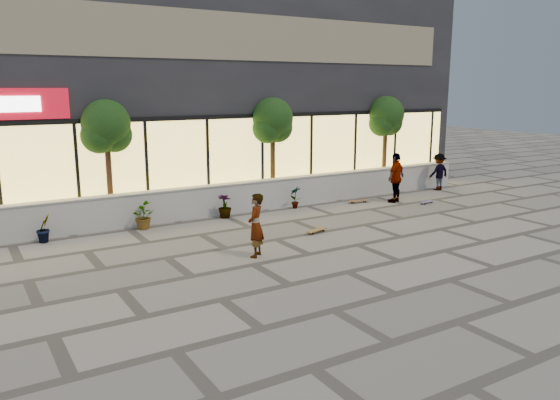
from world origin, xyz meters
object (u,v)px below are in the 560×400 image
tree_east (386,119)px  skater_right_near (396,178)px  skater_right_far (439,172)px  tree_midwest (106,130)px  skater_center (256,225)px  tree_mideast (273,123)px  skateboard_right_far (427,202)px  skateboard_right_near (359,201)px  skateboard_center (317,230)px

tree_east → skater_right_near: bearing=-122.7°
skater_right_near → skater_right_far: 3.43m
tree_midwest → skater_center: bearing=-67.9°
tree_midwest → tree_mideast: size_ratio=1.00×
tree_midwest → skateboard_right_far: size_ratio=5.25×
skater_right_near → skater_right_far: skater_right_near is taller
tree_midwest → skateboard_right_near: bearing=-11.1°
tree_mideast → skater_center: size_ratio=2.37×
skater_center → skater_right_near: (7.76, 3.18, 0.11)m
tree_east → skater_right_near: 3.45m
tree_midwest → skateboard_center: size_ratio=4.81×
skateboard_right_near → skateboard_right_far: bearing=-25.4°
skateboard_center → skateboard_right_near: bearing=20.4°
tree_mideast → skater_right_far: 7.76m
skater_right_far → skateboard_center: skater_right_far is taller
skater_center → skateboard_right_far: 8.95m
skater_right_near → skater_right_far: (3.30, 0.93, -0.17)m
skater_right_near → skateboard_right_far: (0.83, -0.82, -0.87)m
tree_midwest → skater_right_far: bearing=-6.0°
skateboard_center → skateboard_right_near: (3.84, 2.70, 0.00)m
skater_right_far → skateboard_center: 8.95m
skater_right_near → skateboard_right_far: bearing=114.9°
skater_center → skateboard_center: (2.67, 1.09, -0.75)m
tree_mideast → skater_center: bearing=-124.3°
skater_right_near → skateboard_center: (-5.09, -2.08, -0.86)m
skater_right_far → skateboard_center: (-8.39, -3.02, -0.69)m
tree_mideast → skater_center: (-3.76, -5.51, -2.16)m
skateboard_right_far → skateboard_right_near: bearing=137.5°
skater_right_far → skateboard_right_near: bearing=4.7°
skater_center → skateboard_right_near: skater_center is taller
tree_east → skateboard_center: tree_east is taller
skater_center → skateboard_center: skater_center is taller
skater_right_near → skateboard_right_far: skater_right_near is taller
skater_center → skateboard_right_far: (8.60, 2.36, -0.75)m
skater_center → skateboard_right_near: size_ratio=1.94×
skater_right_far → skateboard_right_far: (-2.47, -1.75, -0.70)m
skateboard_right_far → skater_center: bearing=-172.6°
tree_midwest → tree_east: size_ratio=1.00×
tree_midwest → skateboard_center: bearing=-42.0°
tree_mideast → skateboard_right_near: tree_mideast is taller
skater_right_near → skateboard_right_near: bearing=-46.7°
tree_east → skateboard_center: 8.45m
skater_center → skateboard_right_far: skater_center is taller
tree_mideast → tree_east: size_ratio=1.00×
tree_midwest → skater_right_near: size_ratio=2.08×
tree_mideast → skater_right_far: (7.30, -1.40, -2.21)m
skateboard_right_far → tree_midwest: bearing=155.8°
skateboard_center → tree_east: bearing=19.1°
tree_east → skater_center: tree_east is taller
skater_right_far → skateboard_right_far: 3.11m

